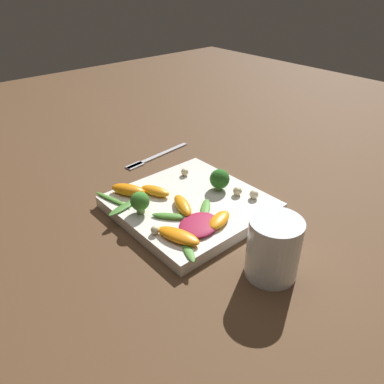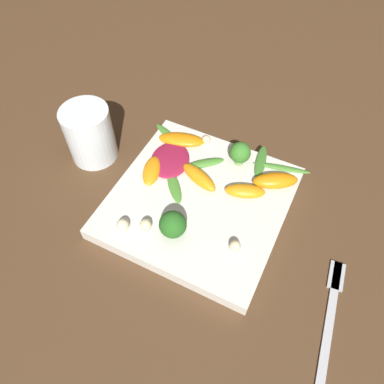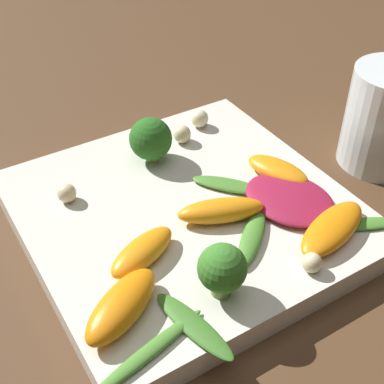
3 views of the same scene
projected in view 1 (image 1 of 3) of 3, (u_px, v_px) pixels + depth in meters
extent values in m
plane|color=#4C331E|center=(190.00, 210.00, 0.73)|extent=(2.40, 2.40, 0.00)
cube|color=silver|center=(190.00, 205.00, 0.72)|extent=(0.26, 0.26, 0.02)
cylinder|color=white|center=(273.00, 248.00, 0.55)|extent=(0.08, 0.08, 0.10)
cube|color=#B2B2B7|center=(158.00, 155.00, 0.93)|extent=(0.03, 0.19, 0.01)
cube|color=#B2B2B7|center=(135.00, 165.00, 0.88)|extent=(0.03, 0.04, 0.01)
ellipsoid|color=maroon|center=(199.00, 225.00, 0.64)|extent=(0.08, 0.09, 0.01)
ellipsoid|color=orange|center=(155.00, 191.00, 0.73)|extent=(0.07, 0.05, 0.02)
ellipsoid|color=orange|center=(219.00, 220.00, 0.65)|extent=(0.05, 0.07, 0.01)
ellipsoid|color=orange|center=(178.00, 236.00, 0.61)|extent=(0.08, 0.05, 0.02)
ellipsoid|color=orange|center=(183.00, 205.00, 0.68)|extent=(0.07, 0.05, 0.02)
ellipsoid|color=orange|center=(128.00, 190.00, 0.73)|extent=(0.08, 0.06, 0.02)
cylinder|color=#7A9E51|center=(141.00, 209.00, 0.68)|extent=(0.01, 0.01, 0.02)
sphere|color=#387A28|center=(140.00, 201.00, 0.67)|extent=(0.03, 0.03, 0.03)
cylinder|color=#84AD5B|center=(219.00, 186.00, 0.75)|extent=(0.01, 0.01, 0.01)
sphere|color=#26601E|center=(220.00, 179.00, 0.74)|extent=(0.04, 0.04, 0.04)
ellipsoid|color=#47842D|center=(170.00, 216.00, 0.66)|extent=(0.06, 0.06, 0.01)
ellipsoid|color=#47842D|center=(113.00, 200.00, 0.71)|extent=(0.09, 0.03, 0.01)
ellipsoid|color=#47842D|center=(206.00, 208.00, 0.69)|extent=(0.06, 0.06, 0.01)
ellipsoid|color=#47842D|center=(188.00, 249.00, 0.59)|extent=(0.06, 0.04, 0.00)
ellipsoid|color=#3D7528|center=(124.00, 207.00, 0.69)|extent=(0.03, 0.07, 0.01)
sphere|color=beige|center=(155.00, 230.00, 0.62)|extent=(0.02, 0.02, 0.02)
sphere|color=beige|center=(185.00, 172.00, 0.80)|extent=(0.02, 0.02, 0.02)
sphere|color=beige|center=(254.00, 194.00, 0.72)|extent=(0.02, 0.02, 0.02)
sphere|color=beige|center=(237.00, 191.00, 0.73)|extent=(0.02, 0.02, 0.02)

